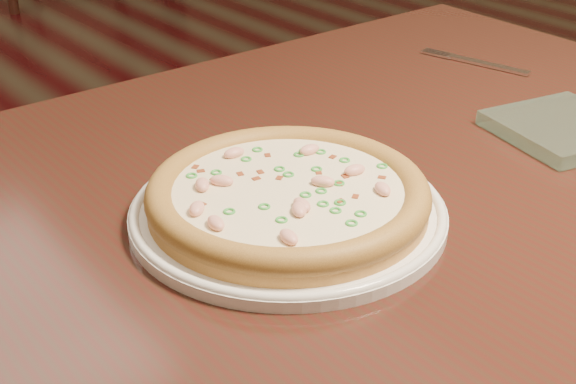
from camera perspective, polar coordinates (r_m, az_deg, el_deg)
hero_table at (r=0.96m, az=3.83°, el=-3.55°), size 1.20×0.80×0.75m
plate at (r=0.80m, az=-0.00°, el=-1.34°), size 0.32×0.32×0.02m
pizza at (r=0.79m, az=-0.01°, el=-0.19°), size 0.28×0.28×0.03m
side_dish at (r=1.04m, az=19.05°, el=4.31°), size 0.18×0.18×0.02m
fork at (r=1.26m, az=13.37°, el=8.96°), size 0.06×0.17×0.00m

